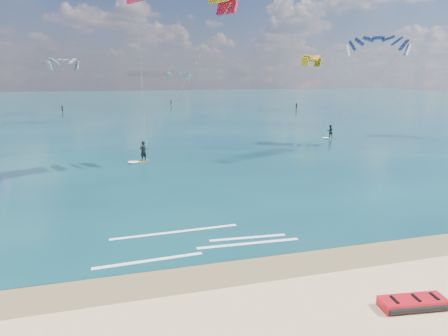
{
  "coord_description": "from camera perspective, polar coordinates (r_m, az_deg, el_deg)",
  "views": [
    {
      "loc": [
        -3.81,
        -12.23,
        8.42
      ],
      "look_at": [
        1.82,
        8.0,
        3.48
      ],
      "focal_mm": 32.0,
      "sensor_mm": 36.0,
      "label": 1
    }
  ],
  "objects": [
    {
      "name": "distant_kites",
      "position": [
        94.04,
        -16.12,
        10.99
      ],
      "size": [
        86.97,
        41.19,
        12.4
      ],
      "color": "#2BBC95",
      "rests_on": "ground"
    },
    {
      "name": "ground",
      "position": [
        53.04,
        -11.26,
        3.86
      ],
      "size": [
        320.0,
        320.0,
        0.0
      ],
      "primitive_type": "plane",
      "color": "tan",
      "rests_on": "ground"
    },
    {
      "name": "sea",
      "position": [
        116.59,
        -13.8,
        8.75
      ],
      "size": [
        320.0,
        200.0,
        0.04
      ],
      "primitive_type": "cube",
      "color": "#0A2D3A",
      "rests_on": "ground"
    },
    {
      "name": "kitesurfer_main",
      "position": [
        36.61,
        -8.63,
        15.01
      ],
      "size": [
        12.29,
        9.07,
        18.52
      ],
      "rotation": [
        0.0,
        0.0,
        0.73
      ],
      "color": "gold",
      "rests_on": "sea"
    },
    {
      "name": "kitesurfer_far",
      "position": [
        53.65,
        18.1,
        11.41
      ],
      "size": [
        8.49,
        8.45,
        14.01
      ],
      "rotation": [
        0.0,
        0.0,
        0.23
      ],
      "color": "gold",
      "rests_on": "sea"
    },
    {
      "name": "shoreline_foam",
      "position": [
        20.82,
        -3.17,
        -10.5
      ],
      "size": [
        10.27,
        3.6,
        0.01
      ],
      "color": "white",
      "rests_on": "ground"
    },
    {
      "name": "wet_sand_strip",
      "position": [
        17.81,
        -1.38,
        -14.96
      ],
      "size": [
        320.0,
        2.4,
        0.01
      ],
      "primitive_type": "cube",
      "color": "brown",
      "rests_on": "ground"
    },
    {
      "name": "packed_kite_mid",
      "position": [
        17.14,
        25.29,
        -17.56
      ],
      "size": [
        2.8,
        1.51,
        0.43
      ],
      "primitive_type": null,
      "rotation": [
        0.0,
        0.0,
        -0.12
      ],
      "color": "red",
      "rests_on": "ground"
    }
  ]
}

